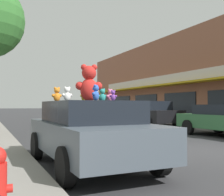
# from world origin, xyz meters

# --- Properties ---
(ground_plane) EXTENTS (260.00, 260.00, 0.00)m
(ground_plane) POSITION_xyz_m (0.00, 0.00, 0.00)
(ground_plane) COLOR #333335
(plush_art_car) EXTENTS (2.12, 4.34, 1.48)m
(plush_art_car) POSITION_xyz_m (-3.83, -0.66, 0.80)
(plush_art_car) COLOR #4C5660
(plush_art_car) RESTS_ON ground_plane
(teddy_bear_giant) EXTENTS (0.65, 0.44, 0.86)m
(teddy_bear_giant) POSITION_xyz_m (-3.81, -0.53, 1.89)
(teddy_bear_giant) COLOR red
(teddy_bear_giant) RESTS_ON plush_art_car
(teddy_bear_teal) EXTENTS (0.26, 0.17, 0.34)m
(teddy_bear_teal) POSITION_xyz_m (-3.26, 0.00, 1.64)
(teddy_bear_teal) COLOR teal
(teddy_bear_teal) RESTS_ON plush_art_car
(teddy_bear_yellow) EXTENTS (0.25, 0.21, 0.35)m
(teddy_bear_yellow) POSITION_xyz_m (-3.76, -0.04, 1.64)
(teddy_bear_yellow) COLOR yellow
(teddy_bear_yellow) RESTS_ON plush_art_car
(teddy_bear_pink) EXTENTS (0.22, 0.16, 0.29)m
(teddy_bear_pink) POSITION_xyz_m (-3.32, -0.62, 1.62)
(teddy_bear_pink) COLOR pink
(teddy_bear_pink) RESTS_ON plush_art_car
(teddy_bear_black) EXTENTS (0.24, 0.25, 0.37)m
(teddy_bear_black) POSITION_xyz_m (-3.55, 0.10, 1.65)
(teddy_bear_black) COLOR black
(teddy_bear_black) RESTS_ON plush_art_car
(teddy_bear_purple) EXTENTS (0.16, 0.14, 0.22)m
(teddy_bear_purple) POSITION_xyz_m (-3.61, -1.44, 1.58)
(teddy_bear_purple) COLOR purple
(teddy_bear_purple) RESTS_ON plush_art_car
(teddy_bear_orange) EXTENTS (0.28, 0.18, 0.37)m
(teddy_bear_orange) POSITION_xyz_m (-4.34, 0.41, 1.66)
(teddy_bear_orange) COLOR orange
(teddy_bear_orange) RESTS_ON plush_art_car
(teddy_bear_blue) EXTENTS (0.21, 0.21, 0.32)m
(teddy_bear_blue) POSITION_xyz_m (-4.01, -1.48, 1.63)
(teddy_bear_blue) COLOR blue
(teddy_bear_blue) RESTS_ON plush_art_car
(teddy_bear_cream) EXTENTS (0.23, 0.18, 0.31)m
(teddy_bear_cream) POSITION_xyz_m (-3.40, 0.07, 1.63)
(teddy_bear_cream) COLOR beige
(teddy_bear_cream) RESTS_ON plush_art_car
(teddy_bear_white) EXTENTS (0.24, 0.15, 0.33)m
(teddy_bear_white) POSITION_xyz_m (-4.32, -0.52, 1.63)
(teddy_bear_white) COLOR white
(teddy_bear_white) RESTS_ON plush_art_car
(parked_car_far_right) EXTENTS (2.19, 4.51, 1.65)m
(parked_car_far_right) POSITION_xyz_m (3.75, 8.82, 0.86)
(parked_car_far_right) COLOR black
(parked_car_far_right) RESTS_ON ground_plane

